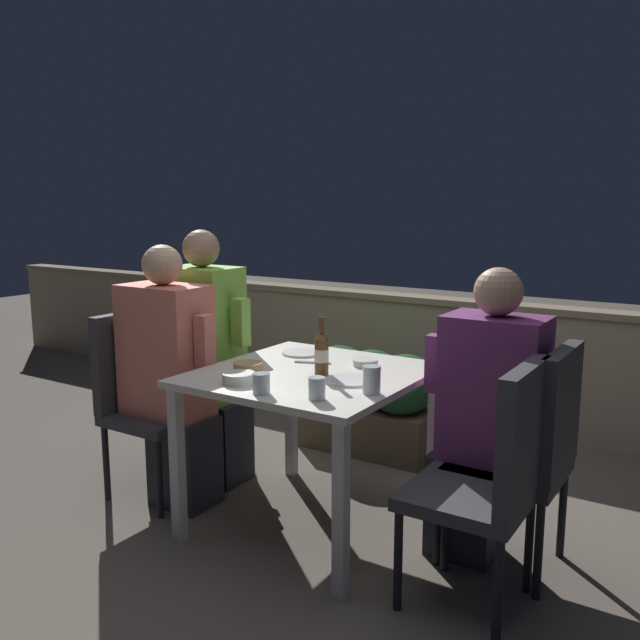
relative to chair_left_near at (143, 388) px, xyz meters
name	(u,v)px	position (x,y,z in m)	size (l,w,h in m)	color
ground_plane	(312,525)	(0.92, 0.14, -0.54)	(16.00, 16.00, 0.00)	#665B51
parapet_wall	(457,360)	(0.92, 1.91, -0.12)	(9.00, 0.18, 0.83)	gray
dining_table	(311,392)	(0.92, 0.14, 0.09)	(0.92, 0.95, 0.72)	silver
planter_hedge	(369,394)	(0.68, 1.11, -0.20)	(0.80, 0.47, 0.60)	brown
chair_left_near	(143,388)	(0.00, 0.00, 0.00)	(0.43, 0.42, 0.92)	#333338
person_coral_top	(171,376)	(0.20, 0.00, 0.09)	(0.49, 0.26, 1.26)	#282833
chair_left_far	(181,374)	(-0.04, 0.31, 0.00)	(0.43, 0.42, 0.92)	#333338
person_green_blouse	(209,356)	(0.16, 0.31, 0.13)	(0.47, 0.26, 1.32)	#282833
chair_right_near	(496,469)	(1.82, -0.05, 0.00)	(0.43, 0.42, 0.92)	#333338
chair_right_far	(535,442)	(1.86, 0.28, 0.00)	(0.43, 0.42, 0.92)	#333338
person_purple_stripe	(485,416)	(1.66, 0.28, 0.07)	(0.48, 0.26, 1.21)	#282833
beer_bottle	(322,353)	(0.98, 0.11, 0.28)	(0.06, 0.06, 0.25)	brown
plate_0	(302,353)	(0.68, 0.41, 0.19)	(0.20, 0.20, 0.01)	white
plate_1	(351,380)	(1.14, 0.09, 0.19)	(0.21, 0.21, 0.01)	white
bowl_0	(248,366)	(0.67, 0.00, 0.20)	(0.13, 0.13, 0.04)	tan
bowl_1	(239,377)	(0.77, -0.18, 0.21)	(0.14, 0.14, 0.04)	silver
bowl_2	(365,362)	(1.07, 0.36, 0.20)	(0.12, 0.12, 0.03)	beige
glass_cup_0	(372,380)	(1.30, -0.02, 0.24)	(0.07, 0.07, 0.11)	silver
glass_cup_1	(261,384)	(0.94, -0.25, 0.22)	(0.07, 0.07, 0.08)	silver
glass_cup_2	(317,388)	(1.16, -0.20, 0.23)	(0.07, 0.07, 0.09)	silver
fork_0	(313,362)	(0.84, 0.27, 0.19)	(0.17, 0.08, 0.01)	silver
potted_plant	(204,366)	(-0.36, 0.84, -0.11)	(0.31, 0.31, 0.70)	#B2A899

